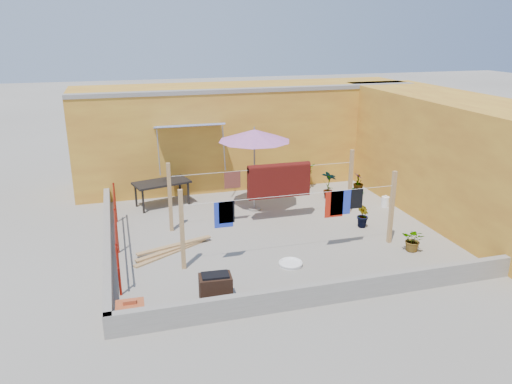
# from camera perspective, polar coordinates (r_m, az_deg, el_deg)

# --- Properties ---
(ground) EXTENTS (80.00, 80.00, 0.00)m
(ground) POSITION_cam_1_polar(r_m,az_deg,el_deg) (12.83, 2.01, -4.55)
(ground) COLOR #9E998E
(ground) RESTS_ON ground
(wall_back) EXTENTS (11.00, 3.27, 3.21)m
(wall_back) POSITION_cam_1_polar(r_m,az_deg,el_deg) (16.80, -1.25, 6.76)
(wall_back) COLOR gold
(wall_back) RESTS_ON ground
(wall_right) EXTENTS (2.40, 9.00, 3.20)m
(wall_right) POSITION_cam_1_polar(r_m,az_deg,el_deg) (14.71, 21.78, 3.72)
(wall_right) COLOR gold
(wall_right) RESTS_ON ground
(parapet_front) EXTENTS (8.30, 0.16, 0.44)m
(parapet_front) POSITION_cam_1_polar(r_m,az_deg,el_deg) (9.74, 8.64, -11.22)
(parapet_front) COLOR gray
(parapet_front) RESTS_ON ground
(parapet_left) EXTENTS (0.16, 7.30, 0.44)m
(parapet_left) POSITION_cam_1_polar(r_m,az_deg,el_deg) (12.21, -16.61, -5.47)
(parapet_left) COLOR gray
(parapet_left) RESTS_ON ground
(red_railing) EXTENTS (0.05, 4.20, 1.10)m
(red_railing) POSITION_cam_1_polar(r_m,az_deg,el_deg) (11.83, -15.72, -3.53)
(red_railing) COLOR maroon
(red_railing) RESTS_ON ground
(clothesline_rig) EXTENTS (5.09, 2.35, 1.80)m
(clothesline_rig) POSITION_cam_1_polar(r_m,az_deg,el_deg) (13.02, 2.70, 0.76)
(clothesline_rig) COLOR tan
(clothesline_rig) RESTS_ON ground
(patio_umbrella) EXTENTS (2.48, 2.48, 2.40)m
(patio_umbrella) POSITION_cam_1_polar(r_m,az_deg,el_deg) (13.72, -0.18, 6.45)
(patio_umbrella) COLOR gray
(patio_umbrella) RESTS_ON ground
(outdoor_table) EXTENTS (1.72, 1.17, 0.74)m
(outdoor_table) POSITION_cam_1_polar(r_m,az_deg,el_deg) (14.69, -10.74, 0.91)
(outdoor_table) COLOR black
(outdoor_table) RESTS_ON ground
(brick_stack) EXTENTS (0.51, 0.38, 0.44)m
(brick_stack) POSITION_cam_1_polar(r_m,az_deg,el_deg) (9.36, -14.15, -13.18)
(brick_stack) COLOR #B35C29
(brick_stack) RESTS_ON ground
(lumber_pile) EXTENTS (1.91, 1.12, 0.12)m
(lumber_pile) POSITION_cam_1_polar(r_m,az_deg,el_deg) (11.86, -9.58, -6.47)
(lumber_pile) COLOR tan
(lumber_pile) RESTS_ON ground
(brazier) EXTENTS (0.64, 0.45, 0.55)m
(brazier) POSITION_cam_1_polar(r_m,az_deg,el_deg) (9.71, -4.64, -10.82)
(brazier) COLOR black
(brazier) RESTS_ON ground
(white_basin) EXTENTS (0.53, 0.53, 0.09)m
(white_basin) POSITION_cam_1_polar(r_m,az_deg,el_deg) (11.09, 3.98, -8.15)
(white_basin) COLOR white
(white_basin) RESTS_ON ground
(water_jug_a) EXTENTS (0.22, 0.22, 0.34)m
(water_jug_a) POSITION_cam_1_polar(r_m,az_deg,el_deg) (14.84, 11.62, -1.05)
(water_jug_a) COLOR white
(water_jug_a) RESTS_ON ground
(water_jug_b) EXTENTS (0.22, 0.22, 0.35)m
(water_jug_b) POSITION_cam_1_polar(r_m,az_deg,el_deg) (14.98, 14.55, -1.08)
(water_jug_b) COLOR white
(water_jug_b) RESTS_ON ground
(green_hose) EXTENTS (0.55, 0.55, 0.08)m
(green_hose) POSITION_cam_1_polar(r_m,az_deg,el_deg) (16.08, 11.24, 0.07)
(green_hose) COLOR #17671C
(green_hose) RESTS_ON ground
(plant_back_a) EXTENTS (0.94, 0.94, 0.79)m
(plant_back_a) POSITION_cam_1_polar(r_m,az_deg,el_deg) (16.18, 5.40, 1.79)
(plant_back_a) COLOR #1A5D1A
(plant_back_a) RESTS_ON ground
(plant_back_b) EXTENTS (0.36, 0.36, 0.60)m
(plant_back_b) POSITION_cam_1_polar(r_m,az_deg,el_deg) (16.14, 11.61, 1.09)
(plant_back_b) COLOR #1A5D1A
(plant_back_b) RESTS_ON ground
(plant_right_a) EXTENTS (0.54, 0.56, 0.89)m
(plant_right_a) POSITION_cam_1_polar(r_m,az_deg,el_deg) (15.27, 8.31, 0.85)
(plant_right_a) COLOR #1A5D1A
(plant_right_a) RESTS_ON ground
(plant_right_b) EXTENTS (0.33, 0.39, 0.67)m
(plant_right_b) POSITION_cam_1_polar(r_m,az_deg,el_deg) (13.25, 12.14, -2.65)
(plant_right_b) COLOR #1A5D1A
(plant_right_b) RESTS_ON ground
(plant_right_c) EXTENTS (0.67, 0.67, 0.57)m
(plant_right_c) POSITION_cam_1_polar(r_m,az_deg,el_deg) (12.21, 17.58, -5.23)
(plant_right_c) COLOR #1A5D1A
(plant_right_c) RESTS_ON ground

